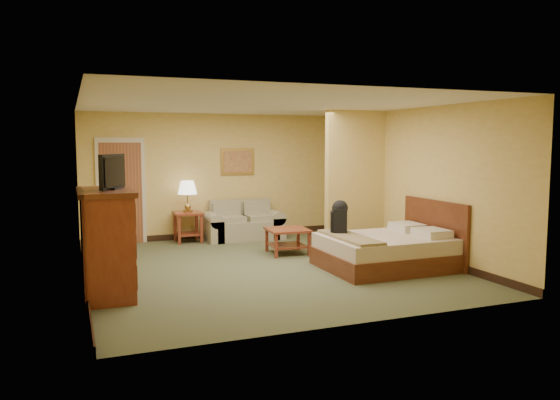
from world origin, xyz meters
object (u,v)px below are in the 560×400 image
dresser (107,242)px  bed (388,250)px  coffee_table (288,236)px  loveseat (244,227)px

dresser → bed: 4.32m
coffee_table → dresser: 3.62m
loveseat → coffee_table: (0.28, -1.73, 0.07)m
coffee_table → bed: bearing=-56.0°
loveseat → dresser: 4.49m
loveseat → dresser: size_ratio=1.14×
coffee_table → bed: (1.09, -1.61, -0.04)m
coffee_table → dresser: dresser is taller
loveseat → dresser: dresser is taller
loveseat → dresser: (-2.93, -3.37, 0.44)m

